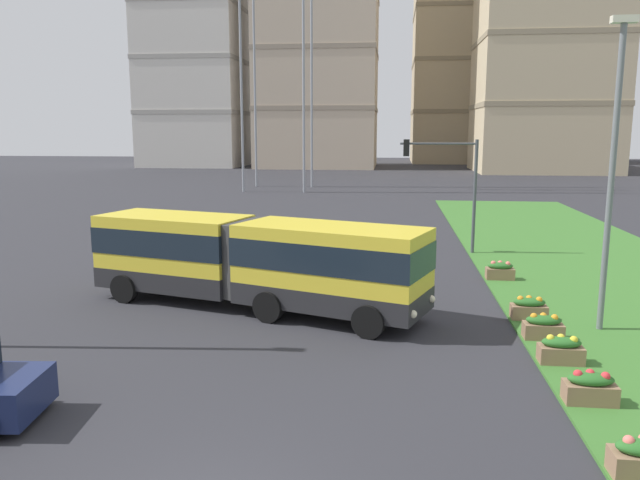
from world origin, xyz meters
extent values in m
cube|color=yellow|center=(0.98, 10.73, 1.73)|extent=(6.49, 4.42, 2.55)
cube|color=#262628|center=(0.98, 10.73, 0.80)|extent=(6.52, 4.44, 0.70)
cube|color=#19232D|center=(0.98, 10.73, 2.15)|extent=(6.55, 4.47, 0.90)
cube|color=yellow|center=(-4.81, 12.62, 1.73)|extent=(5.69, 3.84, 2.55)
cube|color=#262628|center=(-4.81, 12.62, 0.80)|extent=(5.71, 3.87, 0.70)
cube|color=#19232D|center=(-4.81, 12.62, 2.15)|extent=(5.74, 3.89, 0.90)
cylinder|color=#383838|center=(-1.83, 11.77, 1.72)|extent=(2.40, 2.40, 2.45)
cylinder|color=black|center=(3.10, 11.28, 0.50)|extent=(1.04, 0.61, 1.00)
cylinder|color=black|center=(2.24, 8.93, 0.50)|extent=(1.04, 0.61, 1.00)
cylinder|color=black|center=(-0.09, 12.46, 0.50)|extent=(1.04, 0.61, 1.00)
cylinder|color=black|center=(-0.95, 10.11, 0.50)|extent=(1.04, 0.61, 1.00)
cylinder|color=black|center=(-5.71, 14.18, 0.50)|extent=(1.04, 0.55, 1.00)
cylinder|color=black|center=(-6.41, 11.78, 0.50)|extent=(1.04, 0.55, 1.00)
sphere|color=#F9EFC6|center=(4.13, 10.53, 0.80)|extent=(0.24, 0.24, 0.24)
sphere|color=#F9EFC6|center=(3.51, 8.84, 0.80)|extent=(0.24, 0.24, 0.24)
cylinder|color=black|center=(-5.10, 3.72, 0.32)|extent=(0.66, 0.28, 0.64)
sphere|color=#EF7566|center=(6.94, 2.00, 0.72)|extent=(0.20, 0.20, 0.20)
cube|color=#937051|center=(7.22, 4.98, 0.30)|extent=(1.10, 0.56, 0.44)
ellipsoid|color=#2D6B28|center=(7.22, 4.98, 0.62)|extent=(0.99, 0.50, 0.28)
sphere|color=red|center=(6.94, 4.98, 0.72)|extent=(0.20, 0.20, 0.20)
sphere|color=red|center=(7.22, 5.06, 0.72)|extent=(0.20, 0.20, 0.20)
sphere|color=red|center=(7.50, 4.92, 0.72)|extent=(0.20, 0.20, 0.20)
cube|color=#937051|center=(7.22, 7.37, 0.30)|extent=(1.10, 0.56, 0.44)
ellipsoid|color=#2D6B28|center=(7.22, 7.37, 0.62)|extent=(0.99, 0.50, 0.28)
sphere|color=yellow|center=(6.94, 7.37, 0.72)|extent=(0.20, 0.20, 0.20)
sphere|color=yellow|center=(7.22, 7.45, 0.72)|extent=(0.20, 0.20, 0.20)
sphere|color=yellow|center=(7.50, 7.31, 0.72)|extent=(0.20, 0.20, 0.20)
cube|color=#937051|center=(7.22, 9.27, 0.30)|extent=(1.10, 0.56, 0.44)
ellipsoid|color=#2D6B28|center=(7.22, 9.27, 0.62)|extent=(0.99, 0.50, 0.28)
sphere|color=orange|center=(6.94, 9.27, 0.72)|extent=(0.20, 0.20, 0.20)
sphere|color=orange|center=(7.22, 9.35, 0.72)|extent=(0.20, 0.20, 0.20)
sphere|color=orange|center=(7.50, 9.21, 0.72)|extent=(0.20, 0.20, 0.20)
cube|color=#937051|center=(7.22, 11.17, 0.30)|extent=(1.10, 0.56, 0.44)
ellipsoid|color=#2D6B28|center=(7.22, 11.17, 0.62)|extent=(0.99, 0.50, 0.28)
sphere|color=orange|center=(6.94, 11.17, 0.72)|extent=(0.20, 0.20, 0.20)
sphere|color=orange|center=(7.22, 11.25, 0.72)|extent=(0.20, 0.20, 0.20)
sphere|color=orange|center=(7.50, 11.11, 0.72)|extent=(0.20, 0.20, 0.20)
cube|color=#937051|center=(7.22, 16.53, 0.30)|extent=(1.10, 0.56, 0.44)
ellipsoid|color=#2D6B28|center=(7.22, 16.53, 0.62)|extent=(0.99, 0.50, 0.28)
sphere|color=#EF7566|center=(6.94, 16.53, 0.72)|extent=(0.20, 0.20, 0.20)
sphere|color=#EF7566|center=(7.22, 16.61, 0.72)|extent=(0.20, 0.20, 0.20)
sphere|color=#EF7566|center=(7.50, 16.47, 0.72)|extent=(0.20, 0.20, 0.20)
cylinder|color=#474C51|center=(6.82, 22.00, 2.77)|extent=(0.16, 0.16, 5.53)
cylinder|color=#474C51|center=(5.02, 22.00, 5.33)|extent=(3.61, 0.10, 0.10)
cube|color=black|center=(3.51, 22.00, 5.13)|extent=(0.28, 0.28, 0.80)
sphere|color=red|center=(3.51, 22.00, 5.38)|extent=(0.16, 0.16, 0.16)
sphere|color=yellow|center=(3.51, 22.00, 5.12)|extent=(0.16, 0.16, 0.16)
sphere|color=green|center=(3.51, 22.00, 4.86)|extent=(0.16, 0.16, 0.16)
cylinder|color=slate|center=(9.12, 10.36, 4.44)|extent=(0.18, 0.18, 8.88)
cube|color=white|center=(9.12, 10.36, 8.98)|extent=(0.70, 0.28, 0.20)
cube|color=silver|center=(-30.00, 94.86, 21.12)|extent=(16.03, 15.03, 42.23)
cube|color=#A4A099|center=(-30.00, 94.86, 8.80)|extent=(16.23, 15.23, 0.70)
cube|color=#A4A099|center=(-30.00, 94.86, 17.24)|extent=(16.23, 15.23, 0.70)
cube|color=#A4A099|center=(-30.00, 94.86, 25.69)|extent=(16.23, 15.23, 0.70)
cube|color=#C6B299|center=(-9.23, 94.82, 22.36)|extent=(18.80, 17.61, 44.71)
cube|color=gray|center=(-9.23, 94.82, 9.29)|extent=(19.00, 17.81, 0.70)
cube|color=gray|center=(-9.23, 94.82, 18.23)|extent=(19.00, 17.81, 0.70)
cube|color=tan|center=(15.36, 112.37, 26.74)|extent=(17.60, 17.44, 53.49)
cube|color=#85765B|center=(15.36, 112.37, 9.26)|extent=(17.80, 17.64, 0.70)
cube|color=#85765B|center=(15.36, 112.37, 18.18)|extent=(17.80, 17.64, 0.70)
cube|color=#85765B|center=(15.36, 112.37, 27.09)|extent=(17.80, 17.64, 0.70)
cube|color=beige|center=(24.36, 86.03, 18.14)|extent=(18.78, 17.10, 36.29)
cube|color=#9C8D6E|center=(24.36, 86.03, 9.42)|extent=(18.98, 17.30, 0.70)
cube|color=#9C8D6E|center=(24.36, 86.03, 18.49)|extent=(18.98, 17.30, 0.70)
cylinder|color=gray|center=(-5.55, 57.22, 18.52)|extent=(0.24, 0.24, 37.03)
cylinder|color=gray|center=(-11.55, 57.22, 18.52)|extent=(0.24, 0.24, 37.03)
camera|label=1|loc=(2.81, -8.41, 5.97)|focal=34.90mm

